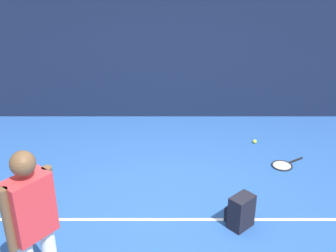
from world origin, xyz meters
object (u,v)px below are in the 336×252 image
(backpack, at_px, (242,212))
(tennis_ball_near_player, at_px, (256,142))
(tennis_player, at_px, (35,223))
(tennis_racket, at_px, (285,165))
(tennis_ball_by_fence, at_px, (239,200))

(backpack, xyz_separation_m, tennis_ball_near_player, (0.60, 2.21, -0.18))
(tennis_player, bearing_deg, tennis_ball_near_player, -0.17)
(tennis_racket, height_order, tennis_ball_near_player, tennis_ball_near_player)
(tennis_racket, bearing_deg, tennis_ball_by_fence, 15.47)
(tennis_racket, distance_m, backpack, 1.73)
(backpack, xyz_separation_m, tennis_ball_by_fence, (0.05, 0.51, -0.18))
(backpack, height_order, tennis_ball_near_player, backpack)
(tennis_racket, height_order, backpack, backpack)
(tennis_player, xyz_separation_m, tennis_racket, (3.01, 2.64, -0.95))
(backpack, distance_m, tennis_ball_by_fence, 0.54)
(tennis_ball_near_player, bearing_deg, tennis_player, -128.51)
(tennis_player, distance_m, tennis_ball_near_player, 4.44)
(backpack, bearing_deg, tennis_ball_near_player, -147.76)
(tennis_player, height_order, tennis_ball_by_fence, tennis_player)
(backpack, bearing_deg, tennis_racket, -164.50)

